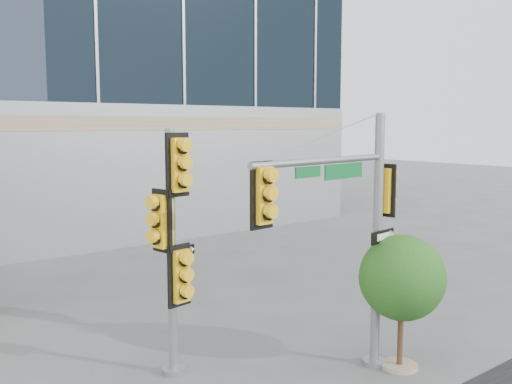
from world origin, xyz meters
TOP-DOWN VIEW (x-y plane):
  - main_signal_pole at (1.01, -0.43)m, footprint 4.18×0.87m
  - secondary_signal_pole at (-1.68, 1.88)m, footprint 0.92×0.67m
  - street_tree at (2.30, -0.74)m, footprint 1.84×1.80m

SIDE VIEW (x-z plane):
  - street_tree at x=2.30m, z-range 0.45..3.33m
  - secondary_signal_pole at x=-1.68m, z-range 0.44..5.52m
  - main_signal_pole at x=1.01m, z-range 0.64..6.03m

